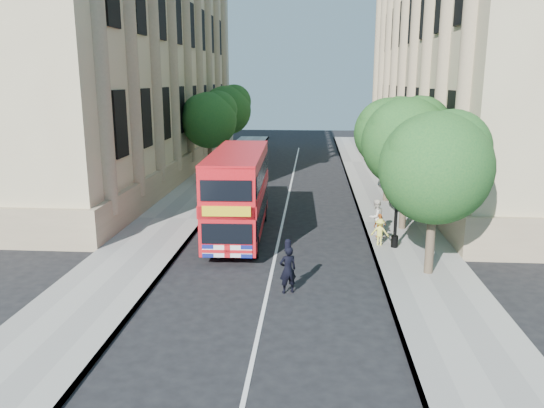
% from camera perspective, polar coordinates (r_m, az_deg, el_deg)
% --- Properties ---
extents(ground, '(120.00, 120.00, 0.00)m').
position_cam_1_polar(ground, '(17.45, -0.78, -10.70)').
color(ground, black).
rests_on(ground, ground).
extents(pavement_right, '(3.50, 80.00, 0.12)m').
position_cam_1_polar(pavement_right, '(27.16, 13.35, -2.09)').
color(pavement_right, gray).
rests_on(pavement_right, ground).
extents(pavement_left, '(3.50, 80.00, 0.12)m').
position_cam_1_polar(pavement_left, '(27.77, -10.79, -1.62)').
color(pavement_left, gray).
rests_on(pavement_left, ground).
extents(building_right, '(12.00, 38.00, 18.00)m').
position_cam_1_polar(building_right, '(41.79, 22.38, 14.95)').
color(building_right, tan).
rests_on(building_right, ground).
extents(building_left, '(12.00, 38.00, 18.00)m').
position_cam_1_polar(building_left, '(42.74, -17.13, 15.29)').
color(building_left, tan).
rests_on(building_left, ground).
extents(tree_right_near, '(4.00, 4.00, 6.08)m').
position_cam_1_polar(tree_right_near, '(19.62, 17.32, 4.35)').
color(tree_right_near, '#473828').
rests_on(tree_right_near, ground).
extents(tree_right_mid, '(4.20, 4.20, 6.37)m').
position_cam_1_polar(tree_right_mid, '(25.43, 14.42, 6.90)').
color(tree_right_mid, '#473828').
rests_on(tree_right_mid, ground).
extents(tree_right_far, '(4.00, 4.00, 6.15)m').
position_cam_1_polar(tree_right_far, '(31.35, 12.55, 7.89)').
color(tree_right_far, '#473828').
rests_on(tree_right_far, ground).
extents(tree_left_far, '(4.00, 4.00, 6.30)m').
position_cam_1_polar(tree_left_far, '(38.72, -6.73, 9.28)').
color(tree_left_far, '#473828').
rests_on(tree_left_far, ground).
extents(tree_left_back, '(4.20, 4.20, 6.65)m').
position_cam_1_polar(tree_left_back, '(46.57, -4.83, 10.31)').
color(tree_left_back, '#473828').
rests_on(tree_left_back, ground).
extents(lamp_post, '(0.32, 0.32, 5.16)m').
position_cam_1_polar(lamp_post, '(22.63, 13.32, 1.24)').
color(lamp_post, black).
rests_on(lamp_post, pavement_right).
extents(double_decker_bus, '(2.51, 8.47, 3.88)m').
position_cam_1_polar(double_decker_bus, '(24.09, -3.64, 1.40)').
color(double_decker_bus, red).
rests_on(double_decker_bus, ground).
extents(box_van, '(2.61, 5.42, 3.00)m').
position_cam_1_polar(box_van, '(28.96, -4.31, 2.05)').
color(box_van, black).
rests_on(box_van, ground).
extents(police_constable, '(0.71, 0.60, 1.65)m').
position_cam_1_polar(police_constable, '(18.02, 1.71, -7.08)').
color(police_constable, black).
rests_on(police_constable, ground).
extents(woman_pedestrian, '(1.01, 0.99, 1.64)m').
position_cam_1_polar(woman_pedestrian, '(24.70, 11.11, -1.39)').
color(woman_pedestrian, silver).
rests_on(woman_pedestrian, pavement_right).
extents(child_a, '(0.70, 0.55, 1.10)m').
position_cam_1_polar(child_a, '(24.32, 11.53, -2.30)').
color(child_a, '#C96423').
rests_on(child_a, pavement_right).
extents(child_b, '(0.82, 0.57, 1.16)m').
position_cam_1_polar(child_b, '(23.23, 11.52, -2.95)').
color(child_b, '#ECE550').
rests_on(child_b, pavement_right).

